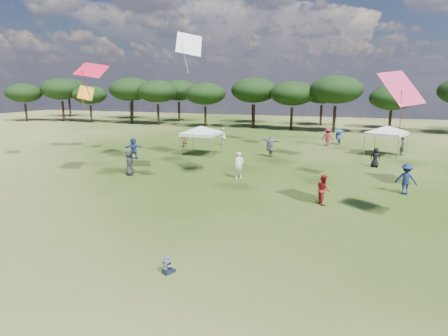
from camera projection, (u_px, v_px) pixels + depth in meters
The scene contains 6 objects.
ground at pixel (137, 301), 11.06m from camera, with size 140.00×140.00×0.00m, color #364E17.
tree_line at pixel (331, 91), 52.89m from camera, with size 108.78×17.63×7.77m.
tent_left at pixel (201, 127), 33.63m from camera, with size 6.17×6.17×2.97m.
tent_right at pixel (387, 127), 33.37m from camera, with size 5.74×5.74×3.02m.
toddler at pixel (167, 266), 12.60m from camera, with size 0.45×0.48×0.59m.
festival_crowd at pixel (292, 148), 32.36m from camera, with size 30.30×23.42×1.90m.
Camera 1 is at (5.68, -8.57, 6.22)m, focal length 30.00 mm.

